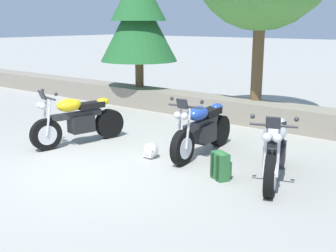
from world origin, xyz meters
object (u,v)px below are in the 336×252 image
(rider_helmet, at_px, (150,151))
(motorcycle_blue_centre, at_px, (202,130))
(motorcycle_yellow_near_left, at_px, (78,121))
(motorcycle_silver_far_right, at_px, (275,150))
(pine_tree_far_left, at_px, (139,16))
(rider_backpack, at_px, (221,165))

(rider_helmet, bearing_deg, motorcycle_blue_centre, 49.39)
(motorcycle_yellow_near_left, relative_size, motorcycle_silver_far_right, 1.03)
(motorcycle_silver_far_right, distance_m, pine_tree_far_left, 7.14)
(motorcycle_yellow_near_left, height_order, rider_helmet, motorcycle_yellow_near_left)
(motorcycle_silver_far_right, bearing_deg, motorcycle_blue_centre, 165.98)
(motorcycle_silver_far_right, relative_size, rider_helmet, 7.12)
(motorcycle_yellow_near_left, bearing_deg, motorcycle_silver_far_right, 7.33)
(rider_backpack, bearing_deg, motorcycle_silver_far_right, 36.07)
(motorcycle_yellow_near_left, relative_size, pine_tree_far_left, 0.60)
(motorcycle_silver_far_right, height_order, pine_tree_far_left, pine_tree_far_left)
(motorcycle_yellow_near_left, xyz_separation_m, motorcycle_silver_far_right, (4.03, 0.52, 0.00))
(motorcycle_blue_centre, bearing_deg, motorcycle_silver_far_right, -14.02)
(motorcycle_yellow_near_left, height_order, rider_backpack, motorcycle_yellow_near_left)
(rider_backpack, height_order, pine_tree_far_left, pine_tree_far_left)
(motorcycle_silver_far_right, relative_size, pine_tree_far_left, 0.58)
(motorcycle_yellow_near_left, xyz_separation_m, rider_backpack, (3.36, 0.03, -0.24))
(motorcycle_yellow_near_left, relative_size, rider_backpack, 4.36)
(motorcycle_yellow_near_left, xyz_separation_m, motorcycle_blue_centre, (2.41, 0.93, 0.00))
(motorcycle_blue_centre, relative_size, rider_backpack, 4.40)
(motorcycle_yellow_near_left, bearing_deg, motorcycle_blue_centre, 21.05)
(motorcycle_yellow_near_left, bearing_deg, rider_helmet, 6.10)
(motorcycle_silver_far_right, bearing_deg, motorcycle_yellow_near_left, -172.67)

